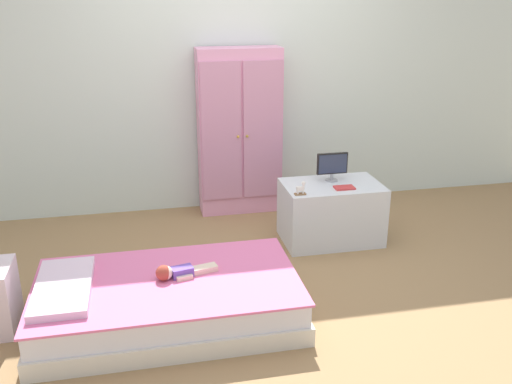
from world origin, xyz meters
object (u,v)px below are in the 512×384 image
doll (175,272)px  tv_monitor (332,165)px  bed (169,300)px  rocking_horse_toy (301,189)px  tv_stand (331,212)px  book_red (344,188)px  wardrobe (240,132)px

doll → tv_monitor: tv_monitor is taller
bed → rocking_horse_toy: 1.35m
tv_stand → rocking_horse_toy: (-0.31, -0.18, 0.29)m
book_red → doll: bearing=-150.4°
bed → book_red: bearing=29.4°
book_red → rocking_horse_toy: bearing=-170.1°
tv_stand → tv_monitor: 0.39m
tv_stand → book_red: 0.28m
rocking_horse_toy → bed: bearing=-145.0°
rocking_horse_toy → book_red: 0.38m
doll → bed: bearing=-153.6°
wardrobe → tv_monitor: wardrobe is taller
rocking_horse_toy → book_red: (0.37, 0.06, -0.04)m
bed → book_red: size_ratio=10.37×
bed → book_red: (1.43, 0.81, 0.35)m
doll → book_red: 1.59m
tv_monitor → book_red: tv_monitor is taller
doll → book_red: (1.37, 0.78, 0.18)m
rocking_horse_toy → book_red: rocking_horse_toy is taller
wardrobe → tv_monitor: (0.62, -0.73, -0.12)m
doll → tv_stand: bearing=34.1°
doll → tv_monitor: size_ratio=1.55×
bed → rocking_horse_toy: rocking_horse_toy is taller
doll → rocking_horse_toy: (1.01, 0.72, 0.22)m
wardrobe → tv_stand: wardrobe is taller
wardrobe → tv_stand: (0.60, -0.81, -0.50)m
doll → tv_monitor: (1.34, 0.98, 0.30)m
doll → rocking_horse_toy: 1.25m
bed → tv_monitor: size_ratio=6.39×
tv_stand → book_red: size_ratio=5.02×
tv_stand → book_red: bearing=-62.4°
bed → tv_stand: size_ratio=2.06×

